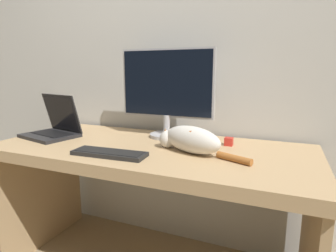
{
  "coord_description": "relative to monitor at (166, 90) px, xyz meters",
  "views": [
    {
      "loc": [
        0.66,
        -0.95,
        1.18
      ],
      "look_at": [
        0.12,
        0.34,
        0.9
      ],
      "focal_mm": 30.0,
      "sensor_mm": 36.0,
      "label": 1
    }
  ],
  "objects": [
    {
      "name": "wall_back",
      "position": [
        0.0,
        0.21,
        0.24
      ],
      "size": [
        6.4,
        0.06,
        2.6
      ],
      "color": "silver",
      "rests_on": "ground_plane"
    },
    {
      "name": "external_keyboard",
      "position": [
        -0.1,
        -0.47,
        -0.28
      ],
      "size": [
        0.37,
        0.14,
        0.02
      ],
      "rotation": [
        0.0,
        0.0,
        0.05
      ],
      "color": "black",
      "rests_on": "desk"
    },
    {
      "name": "small_toy",
      "position": [
        0.4,
        -0.06,
        -0.27
      ],
      "size": [
        0.04,
        0.04,
        0.04
      ],
      "color": "red",
      "rests_on": "desk"
    },
    {
      "name": "desk",
      "position": [
        0.0,
        -0.23,
        -0.44
      ],
      "size": [
        1.72,
        0.76,
        0.78
      ],
      "color": "tan",
      "rests_on": "ground_plane"
    },
    {
      "name": "laptop",
      "position": [
        -0.65,
        -0.25,
        -0.24
      ],
      "size": [
        0.36,
        0.31,
        0.26
      ],
      "rotation": [
        0.0,
        0.0,
        -0.23
      ],
      "color": "#232326",
      "rests_on": "desk"
    },
    {
      "name": "cat",
      "position": [
        0.24,
        -0.26,
        -0.22
      ],
      "size": [
        0.5,
        0.25,
        0.13
      ],
      "rotation": [
        0.0,
        0.0,
        -0.39
      ],
      "color": "silver",
      "rests_on": "desk"
    },
    {
      "name": "monitor",
      "position": [
        0.0,
        0.0,
        0.0
      ],
      "size": [
        0.58,
        0.21,
        0.53
      ],
      "color": "#B2B2B7",
      "rests_on": "desk"
    }
  ]
}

